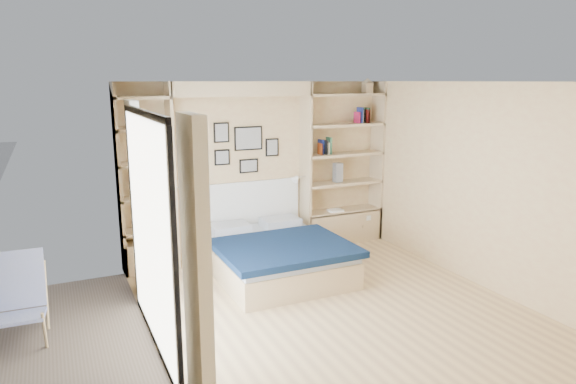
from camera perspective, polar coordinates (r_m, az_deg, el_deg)
name	(u,v)px	position (r m, az deg, el deg)	size (l,w,h in m)	color
ground	(333,307)	(5.97, 4.99, -12.62)	(4.50, 4.50, 0.00)	#DEBA7F
room_shell	(251,192)	(6.78, -4.11, 0.05)	(4.50, 4.50, 4.50)	beige
bed	(274,254)	(6.83, -1.58, -6.91)	(1.64, 2.01, 1.07)	#D1B987
photo_gallery	(228,146)	(7.33, -6.63, 5.09)	(1.48, 0.02, 0.82)	black
reading_lamps	(245,183)	(7.25, -4.84, 1.02)	(1.92, 0.12, 0.15)	silver
shelf_decor	(329,136)	(7.80, 4.63, 6.22)	(3.56, 0.23, 2.03)	#A9451C
deck_chair	(18,300)	(5.80, -27.79, -10.52)	(0.54, 0.86, 0.85)	tan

